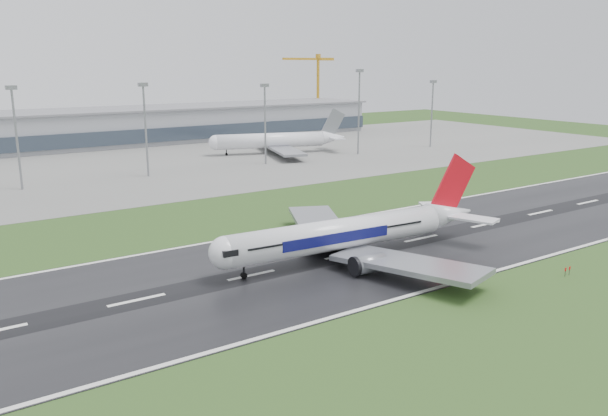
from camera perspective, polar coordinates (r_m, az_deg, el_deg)
ground at (r=127.09m, az=11.01°, el=-2.88°), size 520.00×520.00×0.00m
runway at (r=127.07m, az=11.01°, el=-2.86°), size 400.00×45.00×0.10m
apron at (r=230.77m, az=-11.36°, el=4.46°), size 400.00×130.00×0.08m
terminal at (r=285.82m, az=-16.12°, el=7.41°), size 240.00×36.00×15.00m
main_airliner at (r=110.99m, az=4.96°, el=-0.49°), size 60.90×58.36×16.95m
parked_airliner at (r=242.86m, az=-2.66°, el=7.16°), size 70.09×67.44×16.78m
tower_crane at (r=349.87m, az=1.33°, el=11.07°), size 40.42×11.17×40.71m
floodmast_1 at (r=189.07m, az=-25.51°, el=5.77°), size 0.64×0.64×28.23m
floodmast_2 at (r=197.88m, az=-14.74°, el=6.95°), size 0.64×0.64×28.34m
floodmast_3 at (r=216.06m, az=-3.69°, el=7.73°), size 0.64×0.64×27.26m
floodmast_4 at (r=239.91m, az=5.20°, el=8.85°), size 0.64×0.64×31.98m
floodmast_5 at (r=267.11m, az=11.99°, el=8.57°), size 0.64×0.64×27.21m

